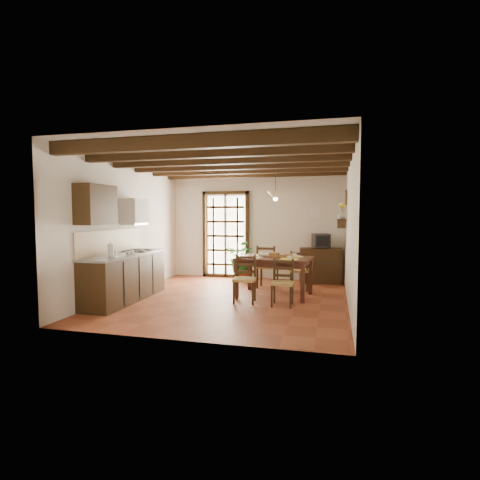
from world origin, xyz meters
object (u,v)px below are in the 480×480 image
(chair_near_left, at_px, (245,288))
(pendant_lamp, at_px, (275,195))
(chair_far_right, at_px, (299,278))
(sideboard, at_px, (321,266))
(kitchen_counter, at_px, (125,276))
(chair_near_right, at_px, (282,291))
(crt_tv, at_px, (321,241))
(dining_table, at_px, (274,262))
(potted_plant, at_px, (242,258))
(chair_far_left, at_px, (267,274))

(chair_near_left, height_order, pendant_lamp, pendant_lamp)
(chair_far_right, bearing_deg, sideboard, -113.98)
(chair_near_left, height_order, chair_far_right, chair_near_left)
(kitchen_counter, bearing_deg, sideboard, 37.87)
(chair_near_left, distance_m, sideboard, 2.77)
(chair_near_right, bearing_deg, crt_tv, 76.62)
(sideboard, relative_size, crt_tv, 2.12)
(dining_table, distance_m, chair_far_right, 0.94)
(chair_near_right, xyz_separation_m, chair_far_right, (0.18, 1.50, 0.01))
(chair_near_right, xyz_separation_m, potted_plant, (-1.35, 2.37, 0.30))
(crt_tv, bearing_deg, kitchen_counter, -159.76)
(chair_near_left, relative_size, chair_near_right, 1.06)
(dining_table, xyz_separation_m, chair_far_right, (0.46, 0.71, -0.42))
(sideboard, bearing_deg, dining_table, -125.31)
(dining_table, relative_size, pendant_lamp, 1.86)
(kitchen_counter, height_order, chair_near_right, kitchen_counter)
(chair_near_right, height_order, chair_far_left, chair_far_left)
(dining_table, relative_size, potted_plant, 0.72)
(dining_table, xyz_separation_m, chair_far_left, (-0.28, 0.79, -0.39))
(chair_near_right, relative_size, sideboard, 0.86)
(kitchen_counter, xyz_separation_m, dining_table, (2.75, 1.11, 0.22))
(dining_table, height_order, sideboard, sideboard)
(chair_far_right, distance_m, potted_plant, 1.78)
(kitchen_counter, height_order, chair_far_right, kitchen_counter)
(dining_table, distance_m, potted_plant, 1.91)
(kitchen_counter, xyz_separation_m, chair_near_left, (2.30, 0.40, -0.19))
(dining_table, bearing_deg, potted_plant, 130.98)
(potted_plant, relative_size, pendant_lamp, 2.59)
(sideboard, height_order, pendant_lamp, pendant_lamp)
(kitchen_counter, bearing_deg, crt_tv, 37.81)
(chair_far_left, height_order, chair_far_right, chair_far_left)
(chair_near_left, distance_m, chair_far_right, 1.68)
(chair_far_left, bearing_deg, chair_near_right, 112.77)
(pendant_lamp, bearing_deg, dining_table, -90.00)
(sideboard, bearing_deg, kitchen_counter, -150.32)
(kitchen_counter, distance_m, sideboard, 4.60)
(crt_tv, xyz_separation_m, pendant_lamp, (-0.88, -1.61, 1.04))
(dining_table, xyz_separation_m, crt_tv, (0.88, 1.71, 0.34))
(chair_near_left, height_order, potted_plant, potted_plant)
(dining_table, height_order, pendant_lamp, pendant_lamp)
(crt_tv, bearing_deg, chair_near_left, -136.50)
(chair_far_left, bearing_deg, pendant_lamp, 115.36)
(sideboard, bearing_deg, chair_far_left, -149.53)
(chair_near_right, xyz_separation_m, sideboard, (0.60, 2.51, 0.16))
(sideboard, bearing_deg, chair_near_left, -127.07)
(dining_table, height_order, chair_far_right, chair_far_right)
(chair_far_right, relative_size, crt_tv, 1.88)
(pendant_lamp, bearing_deg, chair_far_left, 111.85)
(chair_near_left, xyz_separation_m, pendant_lamp, (0.46, 0.81, 1.79))
(chair_far_left, xyz_separation_m, sideboard, (1.16, 0.93, 0.12))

